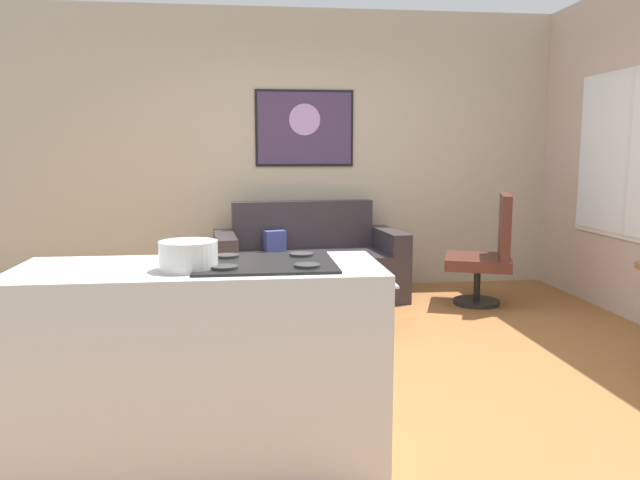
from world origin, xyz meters
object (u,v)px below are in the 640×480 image
(coffee_table, at_px, (330,285))
(armchair, at_px, (488,252))
(couch, at_px, (308,267))
(wall_painting, at_px, (305,128))
(mixing_bowl, at_px, (188,256))

(coffee_table, distance_m, armchair, 1.65)
(couch, distance_m, armchair, 1.67)
(coffee_table, bearing_deg, couch, 93.73)
(armchair, xyz_separation_m, wall_painting, (-1.58, 0.97, 1.14))
(armchair, bearing_deg, couch, 164.63)
(mixing_bowl, bearing_deg, coffee_table, 67.40)
(coffee_table, bearing_deg, armchair, 21.57)
(armchair, height_order, mixing_bowl, mixing_bowl)
(coffee_table, height_order, armchair, armchair)
(coffee_table, distance_m, wall_painting, 2.03)
(armchair, bearing_deg, wall_painting, 148.42)
(wall_painting, bearing_deg, couch, -91.95)
(armchair, relative_size, mixing_bowl, 4.19)
(armchair, bearing_deg, mixing_bowl, -131.53)
(mixing_bowl, relative_size, wall_painting, 0.24)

